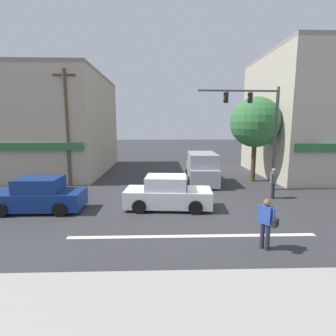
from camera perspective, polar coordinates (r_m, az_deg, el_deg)
The scene contains 13 objects.
ground_plane at distance 13.08m, azimuth 3.45°, elevation -8.35°, with size 120.00×120.00×0.00m, color #333335.
lane_marking_stripe at distance 9.82m, azimuth 5.37°, elevation -14.53°, with size 9.00×0.24×0.01m, color silver.
building_left_block at distance 25.43m, azimuth -28.07°, elevation 8.40°, with size 12.96×11.60×8.07m.
building_right_corner at distance 24.69m, azimuth 32.06°, elevation 9.60°, with size 11.12×9.73×9.38m.
street_tree at distance 19.41m, azimuth 18.51°, elevation 9.39°, with size 3.48×3.48×5.91m.
utility_pole_near_left at distance 18.13m, azimuth -21.13°, elevation 8.41°, with size 1.40×0.22×7.45m.
utility_pole_far_right at distance 23.70m, azimuth 22.01°, elevation 8.98°, with size 1.40×0.22×7.90m.
traffic_light_mast at distance 16.81m, azimuth 19.50°, elevation 9.51°, with size 4.89×0.35×6.20m.
van_crossing_rightbound at distance 18.11m, azimuth 7.34°, elevation -0.16°, with size 2.20×4.68×2.11m.
sedan_crossing_leftbound at distance 12.61m, azimuth -0.06°, elevation -5.64°, with size 4.22×2.13×1.58m.
sedan_parked_curbside at distance 13.63m, azimuth -26.32°, elevation -5.49°, with size 4.11×1.89×1.58m.
pedestrian_foreground_with_bag at distance 9.06m, azimuth 20.67°, elevation -10.75°, with size 0.53×0.63×1.67m.
pedestrian_mid_crossing at distance 15.36m, azimuth 21.94°, elevation -2.69°, with size 0.45×0.41×1.67m.
Camera 1 is at (-1.17, -12.41, 3.97)m, focal length 28.00 mm.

